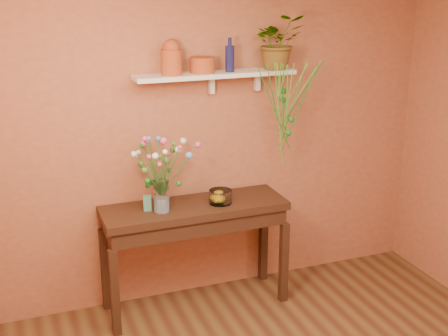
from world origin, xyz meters
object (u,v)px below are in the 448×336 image
at_px(blue_bottle, 230,58).
at_px(glass_vase, 161,198).
at_px(sideboard, 195,219).
at_px(glass_bowl, 220,197).
at_px(terracotta_jug, 171,58).
at_px(bouquet, 160,159).
at_px(spider_plant, 278,42).

height_order(blue_bottle, glass_vase, blue_bottle).
distance_m(sideboard, glass_bowl, 0.28).
relative_size(terracotta_jug, glass_vase, 1.07).
relative_size(terracotta_jug, bouquet, 0.52).
xyz_separation_m(terracotta_jug, glass_vase, (-0.16, -0.16, -1.05)).
bearing_deg(glass_vase, sideboard, 9.86).
xyz_separation_m(glass_vase, glass_bowl, (0.49, 0.00, -0.06)).
xyz_separation_m(sideboard, spider_plant, (0.76, 0.11, 1.38)).
xyz_separation_m(sideboard, blue_bottle, (0.34, 0.11, 1.27)).
height_order(glass_vase, bouquet, bouquet).
xyz_separation_m(blue_bottle, spider_plant, (0.41, -0.00, 0.11)).
height_order(blue_bottle, bouquet, blue_bottle).
bearing_deg(glass_bowl, spider_plant, 15.71).
bearing_deg(terracotta_jug, bouquet, -134.45).
bearing_deg(glass_vase, glass_bowl, 0.20).
bearing_deg(glass_vase, blue_bottle, 14.22).
distance_m(sideboard, terracotta_jug, 1.30).
bearing_deg(blue_bottle, glass_vase, -165.78).
relative_size(blue_bottle, glass_vase, 1.05).
xyz_separation_m(spider_plant, bouquet, (-1.04, -0.15, -0.82)).
bearing_deg(glass_bowl, bouquet, 179.05).
bearing_deg(blue_bottle, bouquet, -166.51).
relative_size(glass_vase, bouquet, 0.49).
distance_m(sideboard, bouquet, 0.63).
bearing_deg(terracotta_jug, spider_plant, -0.38).
bearing_deg(bouquet, glass_vase, -118.45).
bearing_deg(terracotta_jug, sideboard, -41.97).
bearing_deg(terracotta_jug, blue_bottle, -0.50).
bearing_deg(bouquet, glass_bowl, -0.95).
relative_size(blue_bottle, bouquet, 0.51).
bearing_deg(blue_bottle, spider_plant, -0.25).
relative_size(bouquet, glass_bowl, 2.81).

